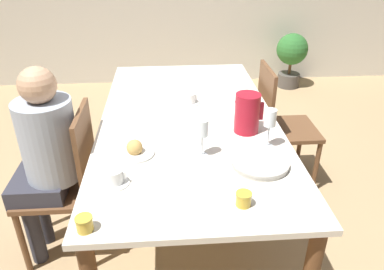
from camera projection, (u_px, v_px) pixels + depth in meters
The scene contains 15 objects.
ground_plane at pixel (189, 216), 2.63m from camera, with size 20.00×20.00×0.00m, color tan.
dining_table at pixel (188, 131), 2.31m from camera, with size 1.05×2.01×0.77m.
chair_person_side at pixel (68, 181), 2.16m from camera, with size 0.42×0.42×0.93m.
chair_opposite at pixel (279, 123), 2.80m from camera, with size 0.42×0.42×0.93m.
person_seated at pixel (45, 152), 2.04m from camera, with size 0.39×0.41×1.19m.
red_pitcher at pixel (247, 113), 2.07m from camera, with size 0.16×0.14×0.22m.
wine_glass_water at pixel (270, 120), 1.90m from camera, with size 0.06×0.06×0.21m.
wine_glass_juice at pixel (202, 130), 1.82m from camera, with size 0.06×0.06×0.20m.
teacup_near_person at pixel (114, 178), 1.67m from camera, with size 0.13×0.13×0.07m.
teacup_across at pixel (189, 99), 2.44m from camera, with size 0.13×0.13×0.07m.
serving_tray at pixel (260, 163), 1.80m from camera, with size 0.28×0.28×0.03m.
bread_plate at pixel (135, 150), 1.89m from camera, with size 0.20×0.20×0.08m.
jam_jar_amber at pixel (84, 223), 1.40m from camera, with size 0.07×0.07×0.06m.
jam_jar_red at pixel (244, 198), 1.53m from camera, with size 0.07×0.07×0.06m.
potted_plant at pixel (291, 55), 4.64m from camera, with size 0.38×0.38×0.68m.
Camera 1 is at (-0.13, -2.03, 1.77)m, focal length 35.00 mm.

